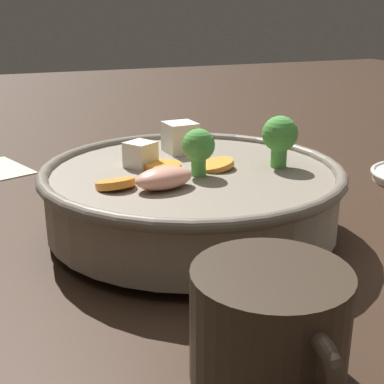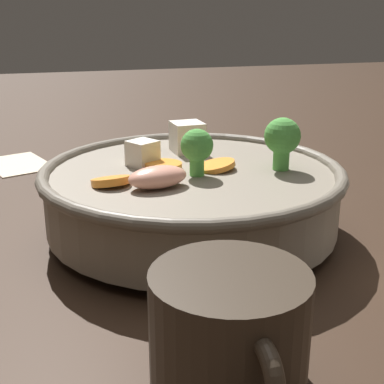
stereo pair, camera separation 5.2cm
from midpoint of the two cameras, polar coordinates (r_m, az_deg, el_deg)
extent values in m
plane|color=black|center=(0.53, -2.79, -4.38)|extent=(3.00, 3.00, 0.00)
cylinder|color=slate|center=(0.53, -2.80, -3.88)|extent=(0.15, 0.15, 0.01)
cylinder|color=slate|center=(0.52, -2.85, -0.61)|extent=(0.28, 0.28, 0.05)
torus|color=#685F52|center=(0.51, -2.90, 2.25)|extent=(0.29, 0.29, 0.01)
cylinder|color=brown|center=(0.51, -2.87, 0.66)|extent=(0.26, 0.26, 0.03)
cylinder|color=orange|center=(0.51, -6.00, 2.66)|extent=(0.05, 0.05, 0.01)
cylinder|color=orange|center=(0.47, -11.32, 0.82)|extent=(0.04, 0.04, 0.01)
cylinder|color=orange|center=(0.52, -0.69, 2.94)|extent=(0.05, 0.05, 0.01)
cylinder|color=#59B84C|center=(0.49, -2.58, 2.74)|extent=(0.01, 0.01, 0.02)
sphere|color=#47933D|center=(0.49, -2.61, 4.96)|extent=(0.03, 0.03, 0.03)
cylinder|color=#59B84C|center=(0.52, 6.46, 3.75)|extent=(0.02, 0.02, 0.02)
sphere|color=#47933D|center=(0.52, 6.55, 6.15)|extent=(0.03, 0.03, 0.03)
cube|color=silver|center=(0.52, -8.35, 3.92)|extent=(0.03, 0.03, 0.03)
cube|color=silver|center=(0.58, -3.85, 5.82)|extent=(0.03, 0.03, 0.03)
ellipsoid|color=#EA9E84|center=(0.46, -6.24, 1.44)|extent=(0.04, 0.06, 0.02)
cylinder|color=#33281E|center=(0.32, 3.52, -14.18)|extent=(0.09, 0.09, 0.07)
torus|color=#33281E|center=(0.28, 7.86, -18.19)|extent=(0.04, 0.01, 0.04)
camera|label=1|loc=(0.03, -92.86, -0.98)|focal=50.00mm
camera|label=2|loc=(0.03, 87.14, 0.98)|focal=50.00mm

